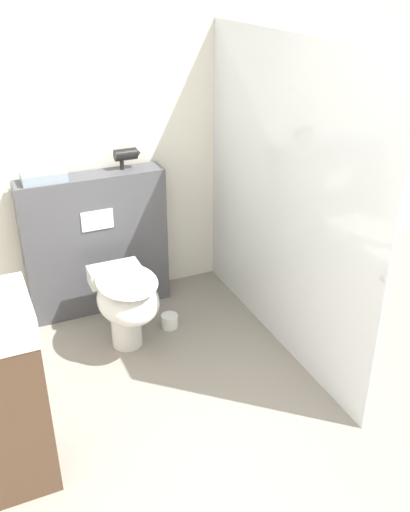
% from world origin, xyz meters
% --- Properties ---
extents(wall_back, '(8.00, 0.06, 2.50)m').
position_xyz_m(wall_back, '(0.00, 2.29, 1.25)').
color(wall_back, silver).
rests_on(wall_back, ground_plane).
extents(partition_panel, '(1.01, 0.21, 1.03)m').
position_xyz_m(partition_panel, '(-0.24, 2.11, 0.51)').
color(partition_panel, '#4C4C51').
rests_on(partition_panel, ground_plane).
extents(shower_glass, '(0.04, 1.98, 1.97)m').
position_xyz_m(shower_glass, '(0.74, 1.27, 0.98)').
color(shower_glass, silver).
rests_on(shower_glass, ground_plane).
extents(toilet, '(0.38, 0.63, 0.55)m').
position_xyz_m(toilet, '(-0.21, 1.52, 0.36)').
color(toilet, white).
rests_on(toilet, ground_plane).
extents(hair_drier, '(0.18, 0.08, 0.14)m').
position_xyz_m(hair_drier, '(0.03, 2.14, 1.13)').
color(hair_drier, black).
rests_on(hair_drier, partition_panel).
extents(folded_towel, '(0.29, 0.17, 0.07)m').
position_xyz_m(folded_towel, '(-0.54, 2.11, 1.06)').
color(folded_towel, '#8C9EAD').
rests_on(folded_towel, partition_panel).
extents(spare_toilet_roll, '(0.12, 0.12, 0.09)m').
position_xyz_m(spare_toilet_roll, '(0.12, 1.64, 0.05)').
color(spare_toilet_roll, white).
rests_on(spare_toilet_roll, ground_plane).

